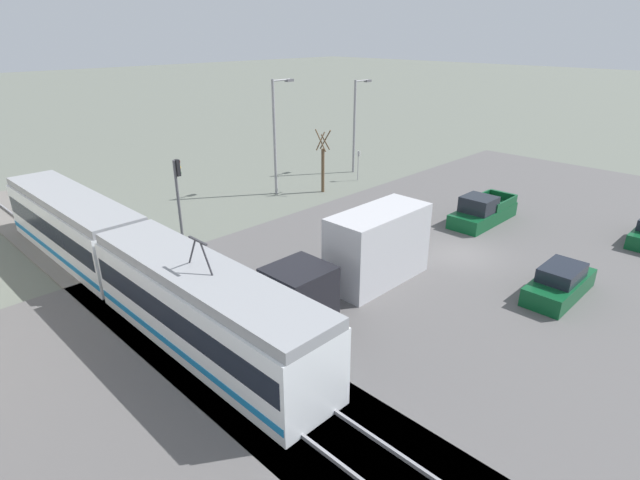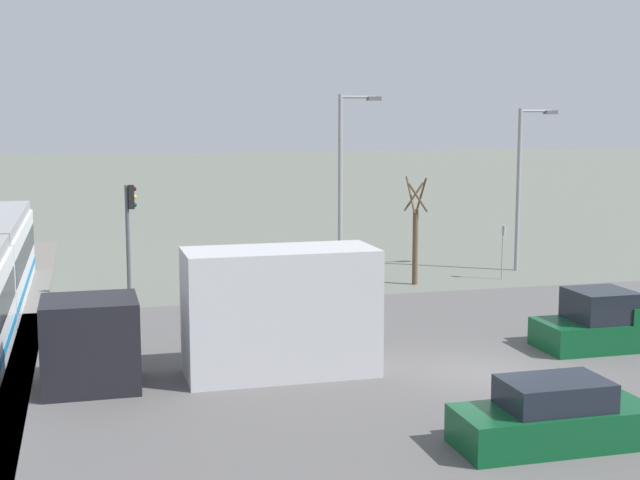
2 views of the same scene
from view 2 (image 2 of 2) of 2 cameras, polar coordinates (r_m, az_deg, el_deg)
ground_plane at (r=25.85m, az=10.49°, el=-8.52°), size 320.00×320.00×0.00m
road_surface at (r=25.84m, az=10.49°, el=-8.43°), size 22.71×49.47×0.08m
box_truck at (r=24.73m, az=-5.40°, el=-5.06°), size 2.34×9.07×3.55m
pickup_truck at (r=29.59m, az=18.51°, el=-5.17°), size 2.02×5.37×1.83m
sedan_car_0 at (r=20.55m, az=14.72°, el=-10.96°), size 1.76×4.40×1.48m
traffic_light_pole at (r=36.01m, az=-12.09°, el=0.95°), size 0.28×0.47×4.59m
street_tree at (r=38.78m, az=6.12°, el=0.27°), size 1.11×0.92×4.70m
street_lamp_near_crossing at (r=39.76m, az=1.58°, el=4.27°), size 0.36×1.95×8.23m
street_lamp_mid_block at (r=43.05m, az=12.85°, el=3.95°), size 0.36×1.95×7.64m
no_parking_sign at (r=40.70m, az=11.61°, el=-0.42°), size 0.32×0.08×2.44m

